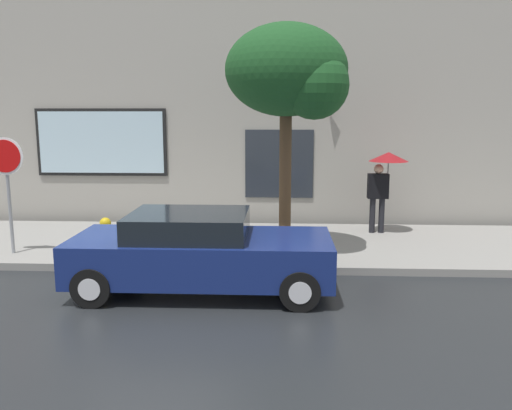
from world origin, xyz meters
name	(u,v)px	position (x,y,z in m)	size (l,w,h in m)	color
ground_plane	(162,290)	(0.00, 0.00, 0.00)	(60.00, 60.00, 0.00)	black
sidewalk	(192,244)	(0.00, 3.00, 0.07)	(20.00, 4.00, 0.15)	gray
building_facade	(204,96)	(-0.02, 5.50, 3.48)	(20.00, 0.67, 7.00)	#9E998E
parked_car	(200,252)	(0.67, 0.01, 0.69)	(4.38, 1.90, 1.37)	navy
fire_hydrant	(106,236)	(-1.57, 1.80, 0.52)	(0.30, 0.44, 0.76)	yellow
pedestrian_with_umbrella	(385,170)	(4.52, 4.04, 1.68)	(0.94, 0.94, 1.96)	black
street_tree	(292,75)	(2.23, 2.02, 3.77)	(2.43, 2.07, 4.63)	#4C3823
stop_sign	(6,172)	(-3.53, 1.72, 1.85)	(0.76, 0.10, 2.40)	gray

